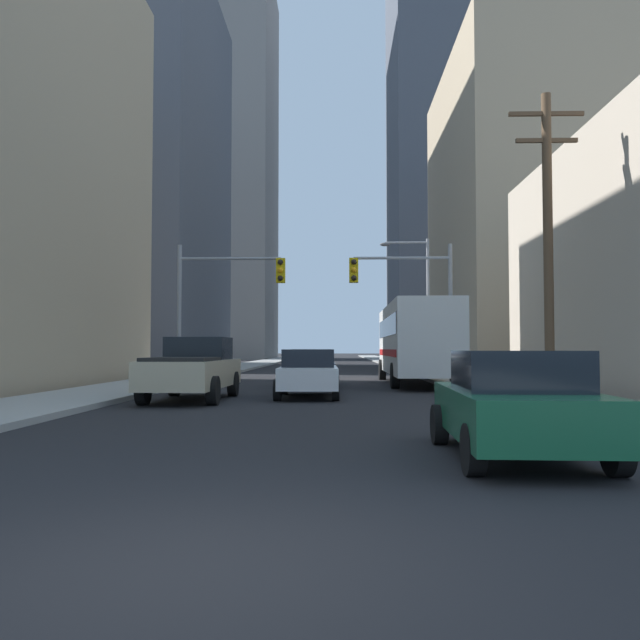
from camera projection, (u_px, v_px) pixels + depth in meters
ground_plane at (196, 570)px, 4.63m from camera, size 400.00×400.00×0.00m
sidewalk_left at (243, 366)px, 54.75m from camera, size 3.31×160.00×0.15m
sidewalk_right at (409, 366)px, 54.39m from camera, size 3.31×160.00×0.15m
city_bus at (415, 340)px, 28.81m from camera, size 2.67×11.52×3.40m
pickup_truck_beige at (193, 369)px, 19.93m from camera, size 2.20×5.45×1.90m
sedan_green at (516, 404)px, 9.34m from camera, size 1.95×4.26×1.52m
sedan_white at (309, 373)px, 20.91m from camera, size 1.95×4.24×1.52m
sedan_black at (312, 368)px, 26.42m from camera, size 1.95×4.23×1.52m
traffic_signal_near_left at (226, 289)px, 28.29m from camera, size 4.63×0.44×6.00m
traffic_signal_near_right at (406, 289)px, 28.09m from camera, size 4.38×0.44×6.00m
utility_pole_right at (548, 237)px, 19.40m from camera, size 2.20×0.28×9.08m
street_lamp_right at (420, 293)px, 35.78m from camera, size 2.67×0.32×7.50m
building_left_mid_office at (128, 173)px, 56.84m from camera, size 14.21×21.90×33.23m
building_left_far_tower at (205, 167)px, 100.05m from camera, size 20.64×19.94×57.83m
building_right_mid_block at (580, 215)px, 51.12m from camera, size 20.43×21.44×23.68m
building_right_far_highrise at (443, 101)px, 95.49m from camera, size 14.88×21.69×74.53m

